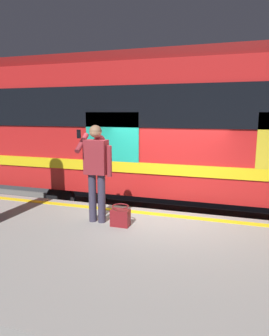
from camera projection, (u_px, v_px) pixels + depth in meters
ground_plane at (161, 249)px, 6.38m from camera, size 26.28×26.28×0.00m
platform at (132, 276)px, 4.52m from camera, size 17.52×3.82×0.86m
safety_line at (158, 214)px, 5.95m from camera, size 17.17×0.16×0.01m
track_rail_near at (172, 225)px, 7.50m from camera, size 22.78×0.08×0.16m
track_rail_far at (181, 208)px, 8.84m from camera, size 22.78×0.08×0.16m
train_carriage at (202, 124)px, 7.55m from camera, size 10.46×2.88×4.01m
passenger at (97, 166)px, 5.38m from camera, size 0.57×0.55×1.76m
handbag at (120, 217)px, 5.32m from camera, size 0.33×0.30×0.37m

